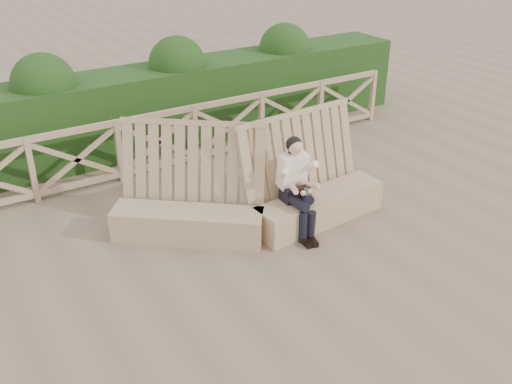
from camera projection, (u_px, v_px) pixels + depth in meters
ground at (267, 265)px, 7.59m from camera, size 60.00×60.00×0.00m
bench at (254, 203)px, 8.30m from camera, size 3.95×1.97×1.59m
woman at (297, 183)px, 8.07m from camera, size 0.42×0.87×1.42m
guardrail at (158, 142)px, 9.97m from camera, size 10.10×0.09×1.10m
hedge at (132, 112)px, 10.78m from camera, size 12.00×1.20×1.50m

